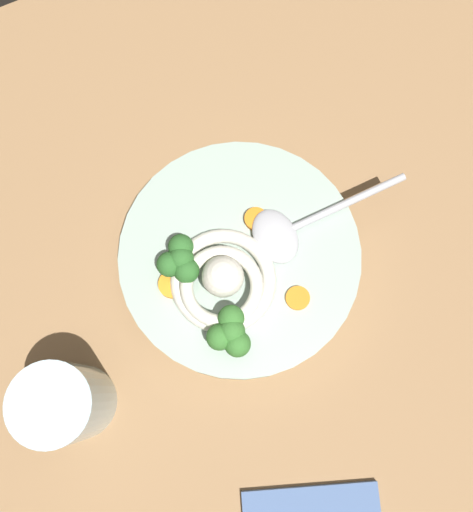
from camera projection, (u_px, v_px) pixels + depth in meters
table_slab at (252, 295)px, 63.25cm from camera, size 90.62×90.62×3.89cm
soup_bowl at (236, 261)px, 59.75cm from camera, size 25.01×25.01×4.54cm
noodle_pile at (223, 281)px, 55.52cm from camera, size 11.72×11.49×4.71cm
soup_spoon at (288, 231)px, 57.40cm from camera, size 6.05×17.24×1.60cm
broccoli_floret_beside_chili at (180, 260)px, 55.00cm from camera, size 4.95×4.26×3.91cm
broccoli_floret_rear at (230, 333)px, 53.35cm from camera, size 5.02×4.32×3.97cm
carrot_slice_beside_noodles at (256, 219)px, 58.12cm from camera, size 2.40×2.40×0.75cm
carrot_slice_extra_b at (298, 298)px, 56.41cm from camera, size 2.45×2.45×0.41cm
carrot_slice_center at (172, 284)px, 56.54cm from camera, size 2.79×2.79×0.77cm
drinking_glass at (66, 403)px, 53.52cm from camera, size 7.66×7.66×10.62cm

